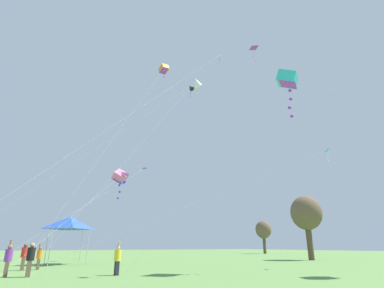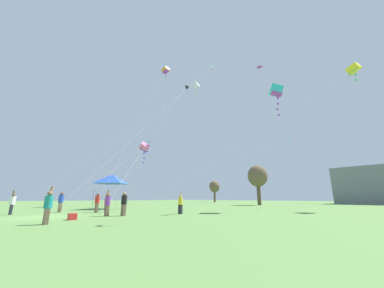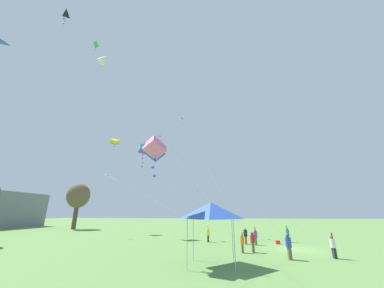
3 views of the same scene
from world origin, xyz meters
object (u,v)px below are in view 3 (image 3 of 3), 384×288
at_px(festival_tent, 211,211).
at_px(kite_cyan_delta_5, 109,176).
at_px(person_orange_shirt, 242,243).
at_px(kite_blue_delta_2, 183,120).
at_px(person_blue_shirt, 289,246).
at_px(person_purple_shirt, 256,236).
at_px(kite_blue_delta_9, 5,46).
at_px(kite_yellow_box_8, 115,142).
at_px(person_black_shirt, 246,235).
at_px(kite_black_diamond_0, 67,13).
at_px(kite_pink_box_10, 155,149).
at_px(person_teal_shirt, 288,234).
at_px(person_red_shirt, 253,241).
at_px(person_white_shirt, 333,246).
at_px(kite_white_diamond_3, 104,59).
at_px(kite_cyan_box_7, 143,149).
at_px(person_yellow_shirt, 208,234).
at_px(kite_green_delta_4, 100,48).
at_px(cooler_box, 278,242).
at_px(kite_purple_delta_6, 162,138).

bearing_deg(festival_tent, kite_cyan_delta_5, 48.08).
distance_m(person_orange_shirt, kite_blue_delta_2, 25.89).
relative_size(person_blue_shirt, person_purple_shirt, 0.98).
bearing_deg(kite_blue_delta_9, festival_tent, -49.06).
height_order(festival_tent, kite_yellow_box_8, kite_yellow_box_8).
xyz_separation_m(person_black_shirt, kite_blue_delta_2, (9.52, 9.25, 19.20)).
bearing_deg(kite_black_diamond_0, kite_pink_box_10, -79.96).
height_order(person_teal_shirt, person_red_shirt, person_teal_shirt).
xyz_separation_m(person_white_shirt, kite_pink_box_10, (-3.93, 13.95, 7.53)).
height_order(festival_tent, person_teal_shirt, festival_tent).
bearing_deg(person_purple_shirt, kite_white_diamond_3, -117.99).
xyz_separation_m(person_orange_shirt, kite_white_diamond_3, (-2.59, 14.65, 19.70)).
distance_m(person_purple_shirt, kite_blue_delta_9, 26.30).
relative_size(person_orange_shirt, kite_cyan_box_7, 0.12).
distance_m(festival_tent, person_red_shirt, 7.04).
height_order(person_red_shirt, kite_cyan_box_7, kite_cyan_box_7).
bearing_deg(person_black_shirt, person_purple_shirt, -97.92).
relative_size(kite_black_diamond_0, kite_white_diamond_3, 1.03).
xyz_separation_m(person_black_shirt, kite_cyan_delta_5, (4.19, 20.00, 7.92)).
distance_m(person_purple_shirt, kite_black_diamond_0, 30.81).
height_order(person_yellow_shirt, kite_green_delta_4, kite_green_delta_4).
bearing_deg(cooler_box, festival_tent, 148.69).
height_order(kite_cyan_delta_5, kite_cyan_box_7, kite_cyan_box_7).
bearing_deg(person_red_shirt, festival_tent, 77.78).
bearing_deg(person_red_shirt, kite_pink_box_10, 56.15).
xyz_separation_m(festival_tent, kite_cyan_box_7, (16.52, 11.94, 9.98)).
bearing_deg(kite_green_delta_4, person_orange_shirt, -87.09).
xyz_separation_m(kite_blue_delta_2, kite_pink_box_10, (-20.56, -1.46, -11.68)).
xyz_separation_m(kite_cyan_delta_5, kite_blue_delta_9, (-23.74, -6.54, 2.95)).
height_order(person_yellow_shirt, kite_black_diamond_0, kite_black_diamond_0).
xyz_separation_m(person_blue_shirt, person_purple_shirt, (7.51, 1.48, -0.08)).
xyz_separation_m(kite_cyan_box_7, kite_pink_box_10, (-16.80, -7.49, -5.12)).
height_order(kite_purple_delta_6, kite_yellow_box_8, kite_yellow_box_8).
relative_size(person_black_shirt, person_blue_shirt, 0.94).
xyz_separation_m(kite_white_diamond_3, kite_yellow_box_8, (20.30, 8.61, -3.16)).
relative_size(person_purple_shirt, kite_pink_box_10, 0.17).
relative_size(person_white_shirt, kite_blue_delta_2, 0.09).
relative_size(person_yellow_shirt, person_teal_shirt, 0.97).
bearing_deg(festival_tent, kite_white_diamond_3, 77.83).
bearing_deg(person_red_shirt, kite_green_delta_4, 23.74).
distance_m(person_white_shirt, kite_yellow_box_8, 39.48).
bearing_deg(festival_tent, kite_green_delta_4, 72.85).
distance_m(person_white_shirt, person_red_shirt, 6.31).
relative_size(person_red_shirt, kite_blue_delta_2, 0.08).
xyz_separation_m(kite_green_delta_4, kite_cyan_delta_5, (10.60, 2.52, -15.02)).
xyz_separation_m(person_white_shirt, kite_purple_delta_6, (12.25, 18.19, 14.21)).
bearing_deg(person_teal_shirt, kite_pink_box_10, 18.64).
xyz_separation_m(person_teal_shirt, kite_cyan_delta_5, (1.73, 25.30, 7.94)).
relative_size(festival_tent, cooler_box, 8.09).
distance_m(cooler_box, person_teal_shirt, 2.51).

